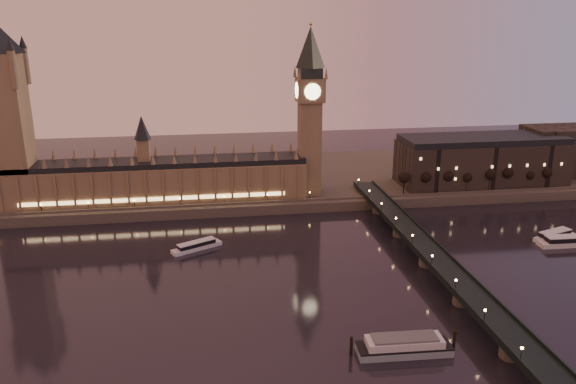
{
  "coord_description": "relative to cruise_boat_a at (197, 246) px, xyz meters",
  "views": [
    {
      "loc": [
        -9.41,
        -212.58,
        113.26
      ],
      "look_at": [
        27.72,
        35.0,
        34.68
      ],
      "focal_mm": 35.0,
      "sensor_mm": 36.0,
      "label": 1
    }
  ],
  "objects": [
    {
      "name": "bare_tree_4",
      "position": [
        184.45,
        54.02,
        13.83
      ],
      "size": [
        6.38,
        6.38,
        12.97
      ],
      "color": "black",
      "rests_on": "ground"
    },
    {
      "name": "bare_tree_0",
      "position": [
        129.37,
        54.02,
        13.83
      ],
      "size": [
        6.38,
        6.38,
        12.97
      ],
      "color": "black",
      "rests_on": "ground"
    },
    {
      "name": "cruise_boat_c",
      "position": [
        187.86,
        -15.03,
        0.35
      ],
      "size": [
        26.0,
        14.63,
        5.03
      ],
      "rotation": [
        0.0,
        0.0,
        0.33
      ],
      "color": "silver",
      "rests_on": "ground"
    },
    {
      "name": "bare_tree_2",
      "position": [
        156.91,
        54.02,
        13.83
      ],
      "size": [
        6.38,
        6.38,
        12.97
      ],
      "color": "black",
      "rests_on": "ground"
    },
    {
      "name": "moored_barge",
      "position": [
        72.55,
        -104.15,
        1.11
      ],
      "size": [
        38.41,
        10.74,
        7.05
      ],
      "rotation": [
        0.0,
        0.0,
        -0.04
      ],
      "color": "#8096A3",
      "rests_on": "ground"
    },
    {
      "name": "victoria_tower",
      "position": [
        -103.76,
        66.02,
        63.92
      ],
      "size": [
        31.68,
        31.68,
        118.0
      ],
      "color": "brown",
      "rests_on": "ground"
    },
    {
      "name": "ground",
      "position": [
        16.24,
        -54.98,
        -1.86
      ],
      "size": [
        700.0,
        700.0,
        0.0
      ],
      "primitive_type": "plane",
      "color": "black",
      "rests_on": "ground"
    },
    {
      "name": "bare_tree_3",
      "position": [
        170.68,
        54.02,
        13.83
      ],
      "size": [
        6.38,
        6.38,
        12.97
      ],
      "color": "black",
      "rests_on": "ground"
    },
    {
      "name": "bare_tree_6",
      "position": [
        211.99,
        54.02,
        13.83
      ],
      "size": [
        6.38,
        6.38,
        12.97
      ],
      "color": "black",
      "rests_on": "ground"
    },
    {
      "name": "big_ben",
      "position": [
        70.23,
        66.01,
        62.09
      ],
      "size": [
        17.68,
        17.68,
        104.0
      ],
      "color": "brown",
      "rests_on": "ground"
    },
    {
      "name": "cruise_boat_a",
      "position": [
        0.0,
        0.0,
        0.0
      ],
      "size": [
        26.04,
        17.46,
        4.23
      ],
      "rotation": [
        0.0,
        0.0,
        0.49
      ],
      "color": "silver",
      "rests_on": "ground"
    },
    {
      "name": "bare_tree_7",
      "position": [
        225.77,
        54.02,
        13.83
      ],
      "size": [
        6.38,
        6.38,
        12.97
      ],
      "color": "black",
      "rests_on": "ground"
    },
    {
      "name": "bare_tree_5",
      "position": [
        198.22,
        54.02,
        13.83
      ],
      "size": [
        6.38,
        6.38,
        12.97
      ],
      "color": "black",
      "rests_on": "ground"
    },
    {
      "name": "far_embankment",
      "position": [
        46.24,
        110.02,
        1.14
      ],
      "size": [
        560.0,
        130.0,
        6.0
      ],
      "primitive_type": "cube",
      "color": "#423D35",
      "rests_on": "ground"
    },
    {
      "name": "palace_of_westminster",
      "position": [
        -23.88,
        66.01,
        19.84
      ],
      "size": [
        180.0,
        26.62,
        52.0
      ],
      "color": "brown",
      "rests_on": "ground"
    },
    {
      "name": "city_block",
      "position": [
        211.18,
        75.95,
        20.38
      ],
      "size": [
        155.0,
        45.0,
        34.0
      ],
      "color": "black",
      "rests_on": "ground"
    },
    {
      "name": "cruise_boat_b",
      "position": [
        188.83,
        -23.7,
        0.49
      ],
      "size": [
        29.21,
        8.4,
        5.34
      ],
      "rotation": [
        0.0,
        0.0,
        -0.04
      ],
      "color": "silver",
      "rests_on": "ground"
    },
    {
      "name": "westminster_bridge",
      "position": [
        107.85,
        -54.98,
        3.65
      ],
      "size": [
        13.2,
        260.0,
        15.3
      ],
      "color": "black",
      "rests_on": "ground"
    },
    {
      "name": "bare_tree_1",
      "position": [
        143.14,
        54.02,
        13.83
      ],
      "size": [
        6.38,
        6.38,
        12.97
      ],
      "color": "black",
      "rests_on": "ground"
    }
  ]
}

